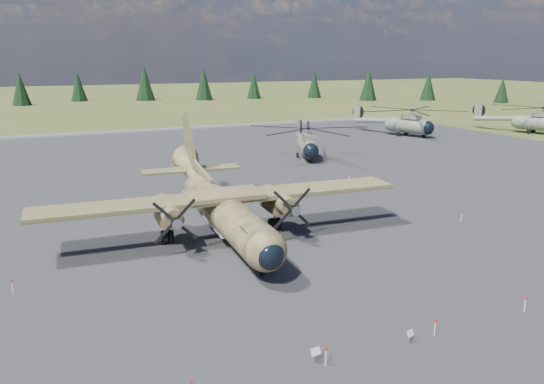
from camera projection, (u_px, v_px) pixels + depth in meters
name	position (u px, v px, depth m)	size (l,w,h in m)	color
ground	(278.00, 252.00, 36.54)	(500.00, 500.00, 0.00)	brown
apron	(228.00, 214.00, 45.37)	(120.00, 120.00, 0.04)	#5D5C62
transport_plane	(221.00, 202.00, 39.44)	(26.83, 24.35, 8.84)	#3F4123
helicopter_near	(308.00, 136.00, 69.59)	(21.33, 21.33, 4.21)	slate
helicopter_mid	(409.00, 117.00, 89.88)	(23.58, 23.58, 4.64)	slate
helicopter_far	(539.00, 115.00, 92.88)	(24.31, 24.31, 4.71)	slate
info_placard_left	(315.00, 353.00, 23.10)	(0.48, 0.25, 0.72)	gray
info_placard_right	(410.00, 335.00, 24.76)	(0.43, 0.28, 0.63)	gray
barrier_fence	(272.00, 246.00, 36.17)	(33.12, 29.62, 0.85)	silver
treeline	(283.00, 193.00, 33.29)	(305.25, 301.70, 10.94)	black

